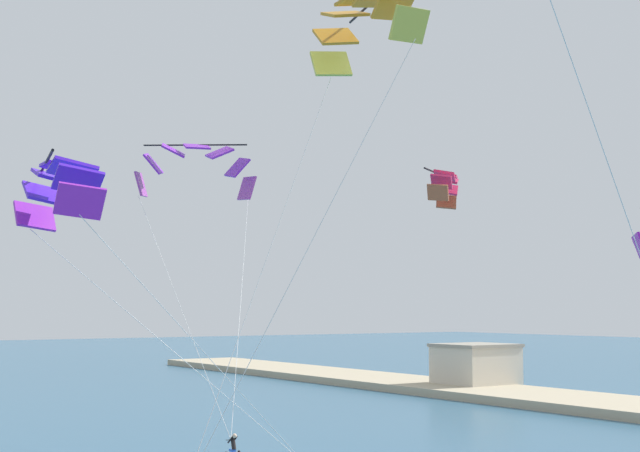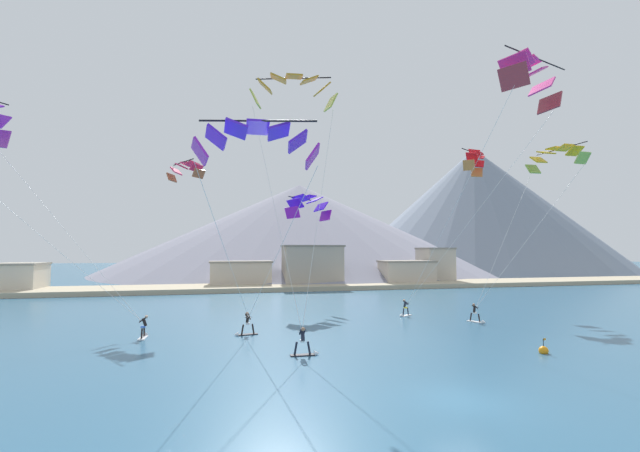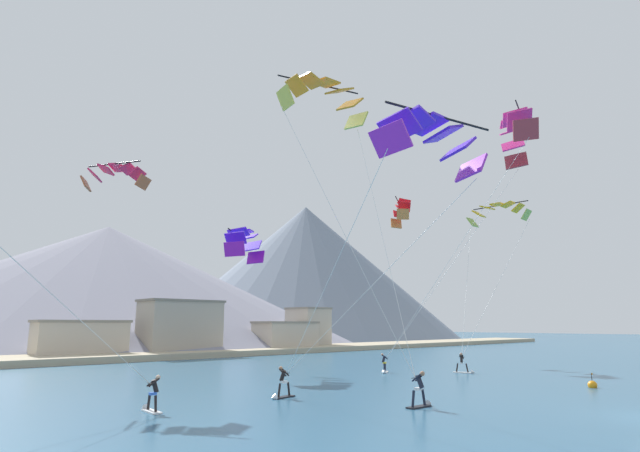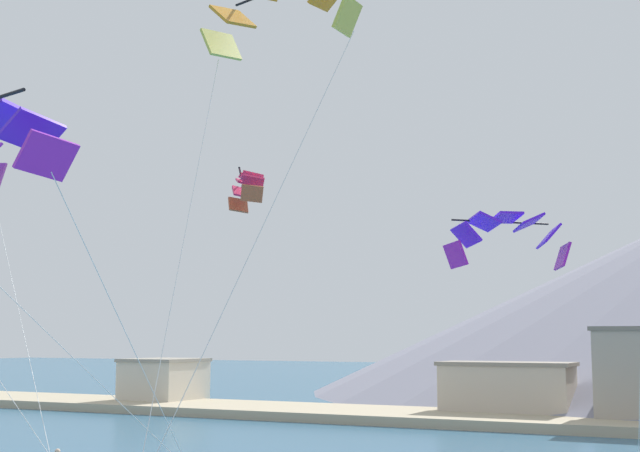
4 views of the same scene
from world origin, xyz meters
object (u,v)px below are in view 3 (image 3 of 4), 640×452
object	(u,v)px
parafoil_kite_mid_center	(324,96)
parafoil_kite_far_right	(515,133)
parafoil_kite_near_trail	(430,139)
parafoil_kite_distant_mid_solo	(244,242)
kitesurfer_near_lead	(151,400)
kitesurfer_near_trail	(281,388)
kitesurfer_far_right	(384,367)
parafoil_kite_distant_high_outer	(116,174)
kitesurfer_mid_center	(422,395)
race_marker_buoy	(592,385)
parafoil_kite_far_left	(498,212)
parafoil_kite_distant_low_drift	(401,210)
kitesurfer_far_left	(465,367)

from	to	relation	value
parafoil_kite_mid_center	parafoil_kite_far_right	size ratio (longest dim) A/B	0.94
parafoil_kite_near_trail	parafoil_kite_distant_mid_solo	distance (m)	27.82
kitesurfer_near_lead	kitesurfer_near_trail	xyz separation A→B (m)	(7.06, -0.69, 0.01)
kitesurfer_far_right	parafoil_kite_far_right	size ratio (longest dim) A/B	0.08
parafoil_kite_distant_high_outer	parafoil_kite_distant_mid_solo	bearing A→B (deg)	15.06
parafoil_kite_near_trail	parafoil_kite_mid_center	bearing A→B (deg)	70.83
kitesurfer_mid_center	parafoil_kite_far_right	distance (m)	26.61
parafoil_kite_distant_high_outer	race_marker_buoy	xyz separation A→B (m)	(22.57, -22.39, -14.27)
parafoil_kite_far_left	parafoil_kite_distant_mid_solo	bearing A→B (deg)	146.12
parafoil_kite_near_trail	parafoil_kite_far_left	world-z (taller)	parafoil_kite_far_left
kitesurfer_far_right	parafoil_kite_distant_high_outer	world-z (taller)	parafoil_kite_distant_high_outer
kitesurfer_near_lead	parafoil_kite_far_right	xyz separation A→B (m)	(28.46, -4.91, 19.23)
kitesurfer_near_lead	parafoil_kite_mid_center	xyz separation A→B (m)	(10.71, -0.30, 18.48)
kitesurfer_mid_center	parafoil_kite_near_trail	bearing A→B (deg)	-134.08
parafoil_kite_far_right	parafoil_kite_distant_low_drift	world-z (taller)	parafoil_kite_far_right
kitesurfer_far_right	parafoil_kite_near_trail	world-z (taller)	parafoil_kite_near_trail
parafoil_kite_far_left	parafoil_kite_far_right	bearing A→B (deg)	-142.12
kitesurfer_mid_center	kitesurfer_far_right	world-z (taller)	kitesurfer_mid_center
kitesurfer_near_lead	parafoil_kite_distant_mid_solo	xyz separation A→B (m)	(15.20, 15.52, 10.98)
kitesurfer_far_left	parafoil_kite_distant_high_outer	xyz separation A→B (m)	(-25.10, 11.75, 13.96)
parafoil_kite_far_left	kitesurfer_near_lead	bearing A→B (deg)	-178.00
kitesurfer_near_lead	parafoil_kite_far_left	distance (m)	39.31
parafoil_kite_far_left	parafoil_kite_distant_high_outer	bearing A→B (deg)	162.92
parafoil_kite_far_left	parafoil_kite_distant_low_drift	distance (m)	11.68
kitesurfer_mid_center	parafoil_kite_near_trail	world-z (taller)	parafoil_kite_near_trail
kitesurfer_far_left	race_marker_buoy	world-z (taller)	kitesurfer_far_left
kitesurfer_mid_center	parafoil_kite_mid_center	world-z (taller)	parafoil_kite_mid_center
kitesurfer_far_left	parafoil_kite_far_left	distance (m)	17.60
parafoil_kite_far_right	parafoil_kite_distant_low_drift	xyz separation A→B (m)	(6.88, 17.65, -2.56)
kitesurfer_near_lead	parafoil_kite_far_left	size ratio (longest dim) A/B	0.12
kitesurfer_near_lead	parafoil_kite_distant_low_drift	xyz separation A→B (m)	(35.34, 12.74, 16.67)
parafoil_kite_mid_center	parafoil_kite_near_trail	bearing A→B (deg)	-109.17
kitesurfer_near_trail	parafoil_kite_distant_low_drift	xyz separation A→B (m)	(28.29, 13.43, 16.66)
kitesurfer_mid_center	race_marker_buoy	size ratio (longest dim) A/B	1.76
parafoil_kite_far_right	parafoil_kite_mid_center	bearing A→B (deg)	165.44
parafoil_kite_distant_high_outer	parafoil_kite_distant_mid_solo	world-z (taller)	parafoil_kite_distant_high_outer
kitesurfer_near_trail	kitesurfer_far_left	world-z (taller)	kitesurfer_near_trail
parafoil_kite_distant_low_drift	parafoil_kite_near_trail	bearing A→B (deg)	-140.02
parafoil_kite_mid_center	parafoil_kite_far_left	size ratio (longest dim) A/B	1.27
parafoil_kite_far_left	parafoil_kite_distant_low_drift	world-z (taller)	parafoil_kite_distant_low_drift
kitesurfer_mid_center	kitesurfer_far_left	size ratio (longest dim) A/B	1.03
parafoil_kite_near_trail	parafoil_kite_distant_high_outer	bearing A→B (deg)	102.72
parafoil_kite_mid_center	parafoil_kite_distant_mid_solo	size ratio (longest dim) A/B	3.09
parafoil_kite_mid_center	parafoil_kite_distant_low_drift	size ratio (longest dim) A/B	3.65
parafoil_kite_mid_center	race_marker_buoy	distance (m)	25.37
kitesurfer_near_trail	kitesurfer_mid_center	distance (m)	7.69
parafoil_kite_far_right	parafoil_kite_distant_mid_solo	size ratio (longest dim) A/B	3.28
kitesurfer_far_right	parafoil_kite_distant_high_outer	bearing A→B (deg)	160.90
kitesurfer_mid_center	parafoil_kite_far_left	world-z (taller)	parafoil_kite_far_left
kitesurfer_mid_center	parafoil_kite_far_left	xyz separation A→B (m)	(26.21, 8.98, 14.66)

